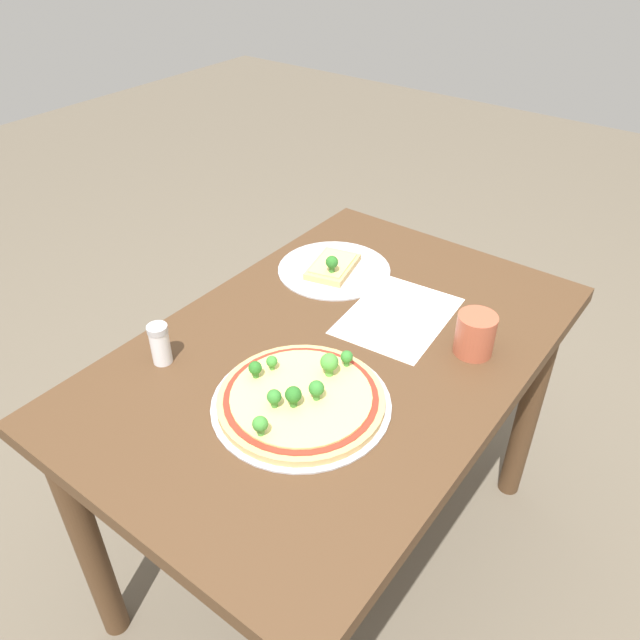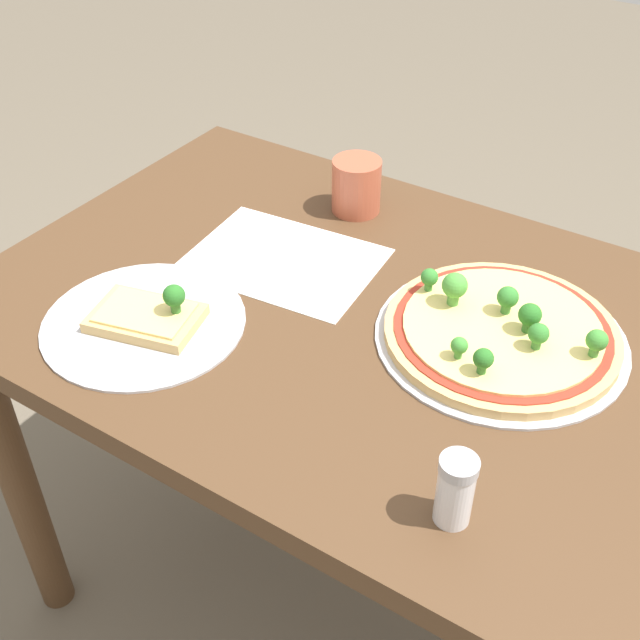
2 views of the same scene
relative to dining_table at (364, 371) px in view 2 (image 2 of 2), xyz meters
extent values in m
plane|color=brown|center=(0.00, 0.00, -0.60)|extent=(8.00, 8.00, 0.00)
cube|color=#4C331E|center=(0.00, 0.00, 0.09)|extent=(1.10, 0.72, 0.04)
cylinder|color=#4C331E|center=(-0.49, -0.30, -0.27)|extent=(0.06, 0.06, 0.68)
cylinder|color=#4C331E|center=(-0.49, 0.30, -0.27)|extent=(0.06, 0.06, 0.68)
cylinder|color=#B7B7BC|center=(0.18, 0.05, 0.11)|extent=(0.34, 0.34, 0.00)
cylinder|color=tan|center=(0.18, 0.05, 0.12)|extent=(0.31, 0.31, 0.01)
cylinder|color=#A82D1E|center=(0.18, 0.05, 0.13)|extent=(0.29, 0.29, 0.00)
cylinder|color=#EACC75|center=(0.18, 0.05, 0.13)|extent=(0.26, 0.26, 0.00)
sphere|color=#337A2D|center=(0.06, 0.07, 0.15)|extent=(0.02, 0.02, 0.02)
cylinder|color=#3F8136|center=(0.06, 0.07, 0.14)|extent=(0.01, 0.01, 0.01)
sphere|color=#479338|center=(0.10, 0.06, 0.16)|extent=(0.04, 0.04, 0.04)
cylinder|color=#51973E|center=(0.10, 0.06, 0.14)|extent=(0.02, 0.02, 0.02)
sphere|color=#337A2D|center=(0.23, 0.03, 0.16)|extent=(0.03, 0.03, 0.03)
cylinder|color=#3F8136|center=(0.23, 0.03, 0.14)|extent=(0.01, 0.01, 0.01)
sphere|color=#3D8933|center=(0.16, -0.04, 0.15)|extent=(0.02, 0.02, 0.02)
cylinder|color=#488E3A|center=(0.16, -0.04, 0.14)|extent=(0.01, 0.01, 0.01)
sphere|color=#286B23|center=(0.19, -0.05, 0.15)|extent=(0.03, 0.03, 0.03)
cylinder|color=#37742D|center=(0.19, -0.05, 0.14)|extent=(0.01, 0.01, 0.01)
sphere|color=#286B23|center=(0.21, 0.06, 0.16)|extent=(0.03, 0.03, 0.03)
cylinder|color=#37742D|center=(0.21, 0.06, 0.14)|extent=(0.01, 0.01, 0.01)
sphere|color=#3D8933|center=(0.30, 0.06, 0.16)|extent=(0.03, 0.03, 0.03)
cylinder|color=#488E3A|center=(0.30, 0.06, 0.14)|extent=(0.01, 0.01, 0.01)
sphere|color=#337A2D|center=(0.17, 0.08, 0.16)|extent=(0.03, 0.03, 0.03)
cylinder|color=#3F8136|center=(0.17, 0.08, 0.14)|extent=(0.01, 0.01, 0.01)
cylinder|color=#B7B7BC|center=(-0.25, -0.18, 0.11)|extent=(0.28, 0.28, 0.00)
cube|color=tan|center=(-0.24, -0.18, 0.12)|extent=(0.16, 0.13, 0.02)
cube|color=#EACC75|center=(-0.24, -0.18, 0.13)|extent=(0.14, 0.11, 0.00)
sphere|color=#286B23|center=(-0.21, -0.16, 0.16)|extent=(0.03, 0.03, 0.03)
cylinder|color=#37742D|center=(-0.21, -0.16, 0.14)|extent=(0.01, 0.01, 0.01)
cylinder|color=#AD5138|center=(-0.16, 0.23, 0.15)|extent=(0.08, 0.08, 0.09)
cylinder|color=silver|center=(0.25, -0.25, 0.15)|extent=(0.04, 0.04, 0.07)
cylinder|color=#B2B2B7|center=(0.25, -0.25, 0.19)|extent=(0.04, 0.04, 0.01)
cube|color=white|center=(-0.17, 0.05, 0.11)|extent=(0.30, 0.23, 0.00)
camera|label=1|loc=(0.84, 0.59, 0.92)|focal=35.00mm
camera|label=2|loc=(0.42, -0.77, 0.80)|focal=45.00mm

